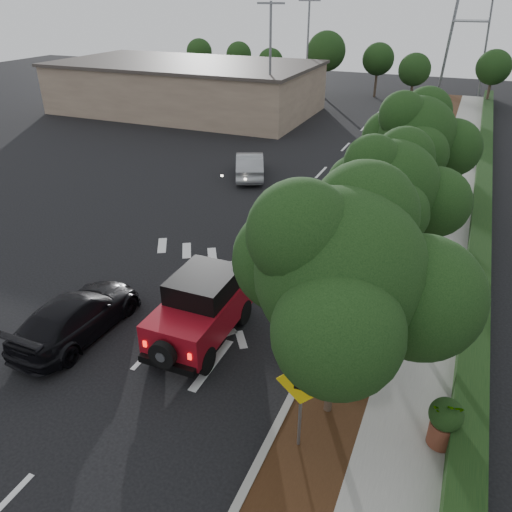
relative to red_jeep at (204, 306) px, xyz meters
The scene contains 19 objects.
ground 1.97m from the red_jeep, 135.11° to the right, with size 120.00×120.00×0.00m, color black.
curb 11.42m from the red_jeep, 72.41° to the left, with size 0.20×70.00×0.15m, color #9E9B93.
planting_strip 11.76m from the red_jeep, 67.74° to the left, with size 1.80×70.00×0.12m, color black.
sidewalk 12.60m from the red_jeep, 59.69° to the left, with size 2.00×70.00×0.12m, color gray.
hedge 13.34m from the red_jeep, 54.48° to the left, with size 0.80×70.00×0.80m, color black.
commercial_building 33.57m from the red_jeep, 120.75° to the left, with size 22.00×12.00×4.00m, color #836D5A.
transmission_tower 47.10m from the red_jeep, 84.10° to the left, with size 7.00×4.00×28.00m, color slate, non-canonical shape.
street_tree_near 4.86m from the red_jeep, 20.48° to the right, with size 3.80×3.80×5.92m, color black, non-canonical shape.
street_tree_mid 7.03m from the red_jeep, 50.28° to the left, with size 3.20×3.20×5.32m, color black, non-canonical shape.
street_tree_far 12.69m from the red_jeep, 69.46° to the left, with size 3.40×3.40×5.62m, color black, non-canonical shape.
light_pole_a 26.02m from the red_jeep, 107.14° to the left, with size 2.00×0.22×9.00m, color slate, non-canonical shape.
light_pole_b 37.86m from the red_jeep, 103.23° to the left, with size 2.00×0.22×9.00m, color slate, non-canonical shape.
red_jeep is the anchor object (origin of this frame).
silver_suv_ahead 7.37m from the red_jeep, 83.80° to the left, with size 2.72×5.91×1.64m, color #979A9E.
black_suv_oncoming 3.99m from the red_jeep, 158.70° to the right, with size 1.92×4.72×1.37m, color black.
silver_sedan_oncoming 15.27m from the red_jeep, 108.31° to the left, with size 1.53×4.39×1.45m, color #95979C.
parked_suv 27.36m from the red_jeep, 113.13° to the left, with size 1.92×4.77×1.62m, color #B5B7BD.
speed_hump_sign 5.14m from the red_jeep, 36.43° to the right, with size 1.15×0.13×2.45m.
terracotta_planter 7.38m from the red_jeep, 13.15° to the right, with size 0.79×0.79×1.37m.
Camera 1 is at (7.59, -9.91, 9.60)m, focal length 35.00 mm.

